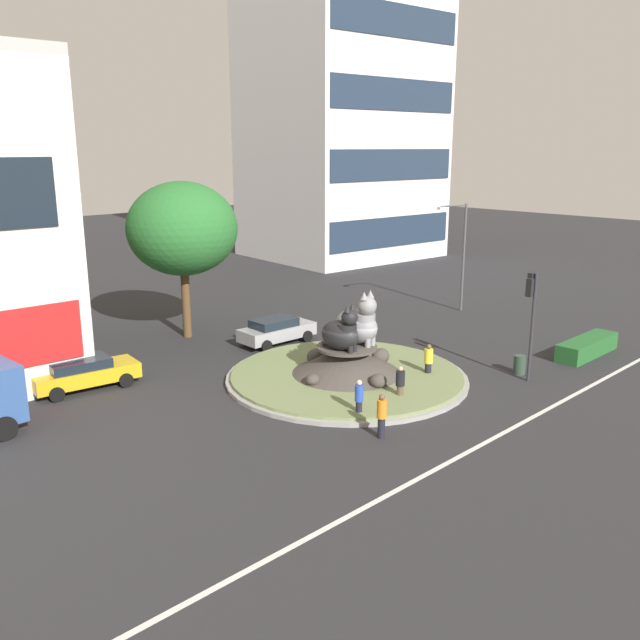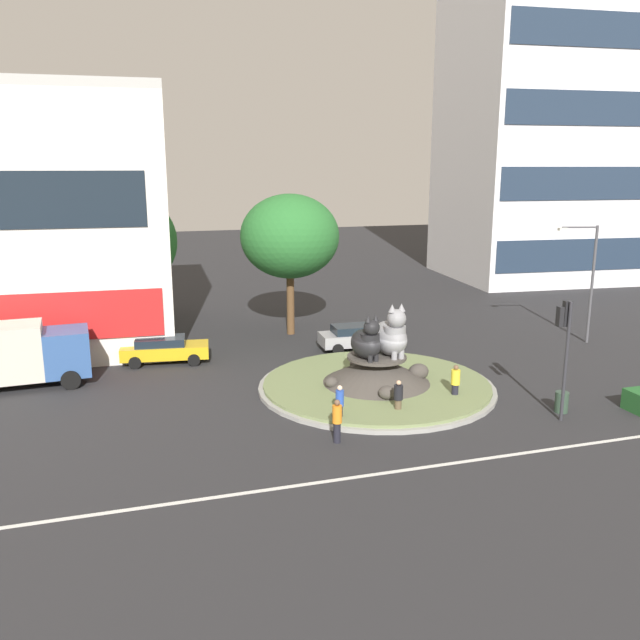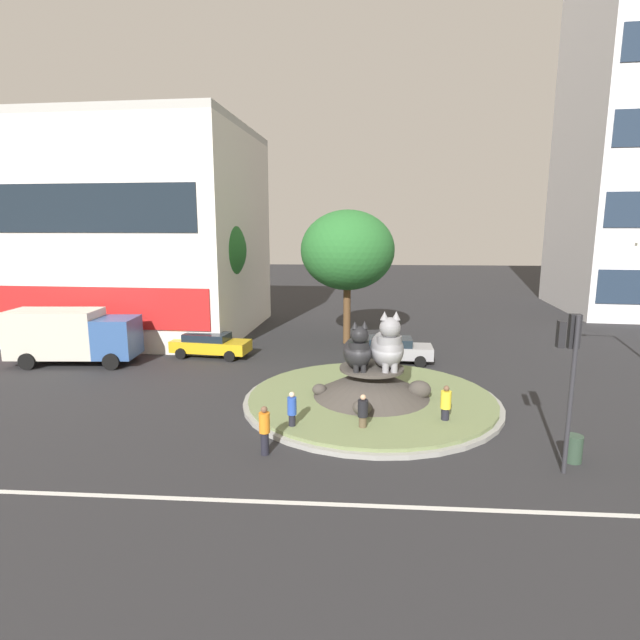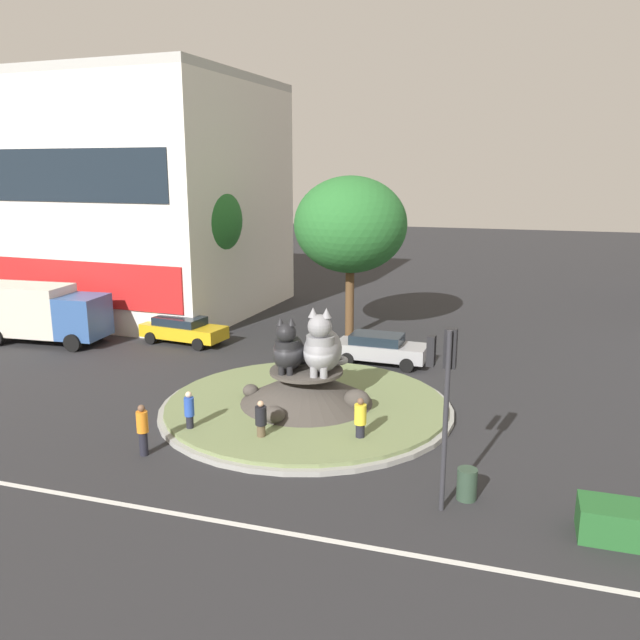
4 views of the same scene
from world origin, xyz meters
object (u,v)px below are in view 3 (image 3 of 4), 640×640
(cat_statue_grey, at_px, (388,347))
(pedestrian_yellow_shirt, at_px, (446,406))
(broadleaf_tree_behind_island, at_px, (347,250))
(second_tree_near_tower, at_px, (192,250))
(cat_statue_black, at_px, (358,351))
(pedestrian_black_shirt, at_px, (363,414))
(shophouse_block, at_px, (70,232))
(pedestrian_orange_shirt, at_px, (265,429))
(sedan_on_far_lane, at_px, (393,349))
(litter_bin, at_px, (573,449))
(delivery_box_truck, at_px, (72,335))
(hatchback_near_shophouse, at_px, (210,344))
(pedestrian_blue_shirt, at_px, (292,412))
(traffic_light_mast, at_px, (570,358))

(cat_statue_grey, height_order, pedestrian_yellow_shirt, cat_statue_grey)
(broadleaf_tree_behind_island, relative_size, second_tree_near_tower, 0.95)
(cat_statue_black, distance_m, pedestrian_black_shirt, 3.59)
(cat_statue_grey, xyz_separation_m, broadleaf_tree_behind_island, (-1.92, 11.29, 3.53))
(broadleaf_tree_behind_island, bearing_deg, shophouse_block, 170.20)
(pedestrian_orange_shirt, distance_m, sedan_on_far_lane, 13.04)
(broadleaf_tree_behind_island, distance_m, pedestrian_orange_shirt, 17.51)
(cat_statue_black, distance_m, litter_bin, 8.76)
(broadleaf_tree_behind_island, distance_m, delivery_box_truck, 16.92)
(broadleaf_tree_behind_island, xyz_separation_m, pedestrian_orange_shirt, (-2.46, -16.55, -5.17))
(cat_statue_black, distance_m, hatchback_near_shophouse, 11.52)
(second_tree_near_tower, relative_size, pedestrian_blue_shirt, 5.60)
(pedestrian_yellow_shirt, bearing_deg, traffic_light_mast, -95.84)
(pedestrian_black_shirt, height_order, pedestrian_yellow_shirt, pedestrian_yellow_shirt)
(cat_statue_grey, bearing_deg, pedestrian_black_shirt, -23.92)
(cat_statue_black, height_order, broadleaf_tree_behind_island, broadleaf_tree_behind_island)
(shophouse_block, xyz_separation_m, pedestrian_yellow_shirt, (24.39, -17.31, -6.33))
(broadleaf_tree_behind_island, bearing_deg, cat_statue_grey, -80.33)
(traffic_light_mast, height_order, broadleaf_tree_behind_island, broadleaf_tree_behind_island)
(cat_statue_black, relative_size, broadleaf_tree_behind_island, 0.26)
(sedan_on_far_lane, bearing_deg, pedestrian_black_shirt, -98.18)
(pedestrian_yellow_shirt, bearing_deg, pedestrian_blue_shirt, 141.13)
(traffic_light_mast, bearing_deg, second_tree_near_tower, 48.60)
(pedestrian_orange_shirt, bearing_deg, second_tree_near_tower, -44.78)
(cat_statue_black, bearing_deg, litter_bin, 45.26)
(hatchback_near_shophouse, bearing_deg, broadleaf_tree_behind_island, 34.26)
(traffic_light_mast, distance_m, hatchback_near_shophouse, 20.06)
(pedestrian_black_shirt, distance_m, pedestrian_orange_shirt, 3.79)
(traffic_light_mast, distance_m, delivery_box_truck, 24.79)
(litter_bin, bearing_deg, traffic_light_mast, -134.01)
(broadleaf_tree_behind_island, relative_size, sedan_on_far_lane, 2.00)
(shophouse_block, distance_m, pedestrian_blue_shirt, 26.87)
(broadleaf_tree_behind_island, xyz_separation_m, litter_bin, (7.68, -16.35, -5.62))
(second_tree_near_tower, height_order, delivery_box_truck, second_tree_near_tower)
(cat_statue_black, relative_size, hatchback_near_shophouse, 0.47)
(traffic_light_mast, bearing_deg, sedan_on_far_lane, 22.80)
(broadleaf_tree_behind_island, bearing_deg, pedestrian_orange_shirt, -98.45)
(pedestrian_black_shirt, height_order, sedan_on_far_lane, pedestrian_black_shirt)
(cat_statue_black, xyz_separation_m, pedestrian_blue_shirt, (-2.41, -3.29, -1.53))
(traffic_light_mast, distance_m, second_tree_near_tower, 24.55)
(pedestrian_blue_shirt, bearing_deg, litter_bin, 88.09)
(shophouse_block, height_order, pedestrian_yellow_shirt, shophouse_block)
(pedestrian_orange_shirt, height_order, hatchback_near_shophouse, pedestrian_orange_shirt)
(pedestrian_yellow_shirt, bearing_deg, pedestrian_orange_shirt, 154.53)
(pedestrian_yellow_shirt, height_order, hatchback_near_shophouse, pedestrian_yellow_shirt)
(pedestrian_yellow_shirt, height_order, delivery_box_truck, delivery_box_truck)
(traffic_light_mast, relative_size, litter_bin, 5.55)
(pedestrian_yellow_shirt, distance_m, hatchback_near_shophouse, 15.45)
(cat_statue_black, relative_size, pedestrian_blue_shirt, 1.38)
(cat_statue_black, relative_size, pedestrian_orange_shirt, 1.31)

